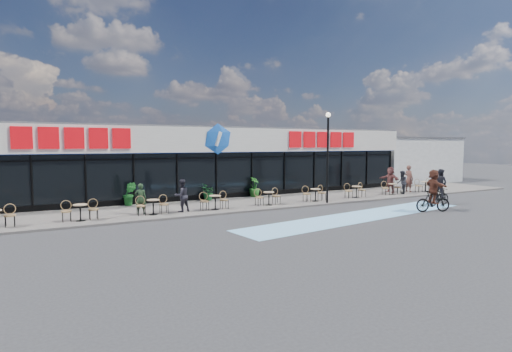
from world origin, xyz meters
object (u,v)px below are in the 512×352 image
Objects in this scene: potted_plant_left at (130,194)px; pedestrian_c at (402,182)px; patron_left at (141,199)px; cyclist_a at (433,193)px; patron_right at (182,196)px; pedestrian_b at (409,178)px; cyclist_b at (440,190)px; potted_plant_right at (254,187)px; potted_plant_mid at (209,192)px; lamp_post at (328,149)px; pedestrian_a at (390,180)px.

pedestrian_c is (17.31, -3.59, 0.14)m from potted_plant_left.
pedestrian_c is (17.37, -0.53, 0.05)m from patron_left.
patron_left is at bearing -44.39° from pedestrian_c.
patron_right is at bearing 153.95° from cyclist_a.
cyclist_b is (-3.06, -4.82, -0.16)m from pedestrian_b.
patron_right is at bearing -150.64° from potted_plant_right.
potted_plant_left is 16.20m from cyclist_a.
patron_right is at bearing 92.01° from pedestrian_b.
cyclist_b is (15.78, -4.67, 0.04)m from patron_left.
pedestrian_c reaches higher than potted_plant_mid.
pedestrian_b reaches higher than potted_plant_mid.
patron_left is 17.38m from pedestrian_c.
potted_plant_left reaches higher than potted_plant_mid.
pedestrian_b is at bearing -8.79° from potted_plant_left.
cyclist_b reaches higher than potted_plant_mid.
lamp_post is 2.74× the size of pedestrian_b.
cyclist_b is (7.91, -7.65, 0.15)m from potted_plant_right.
potted_plant_left is 19.00m from pedestrian_b.
cyclist_b is (-1.59, -4.13, -0.01)m from pedestrian_c.
patron_left is at bearing -24.95° from patron_right.
patron_right reaches higher than potted_plant_left.
pedestrian_a is 7.60m from cyclist_a.
potted_plant_right is at bearing 119.62° from lamp_post.
potted_plant_mid is at bearing -134.75° from patron_left.
patron_left is 0.94× the size of pedestrian_c.
potted_plant_mid is 0.81× the size of potted_plant_right.
pedestrian_c is (9.50, -3.52, 0.16)m from potted_plant_right.
potted_plant_right reaches higher than potted_plant_mid.
pedestrian_b is at bearing 72.82° from pedestrian_a.
patron_left is 17.42m from pedestrian_a.
potted_plant_right is 8.41m from patron_left.
patron_left reaches higher than potted_plant_left.
patron_left is at bearing -90.60° from pedestrian_a.
lamp_post reaches higher than cyclist_a.
potted_plant_left reaches higher than potted_plant_right.
pedestrian_a reaches higher than patron_right.
pedestrian_a is 1.07m from pedestrian_c.
patron_left is 0.72× the size of cyclist_b.
cyclist_a reaches higher than potted_plant_mid.
patron_right is 16.89m from pedestrian_b.
potted_plant_mid is 13.43m from cyclist_b.
pedestrian_a is 0.95× the size of pedestrian_b.
patron_right is (-8.37, 1.00, -2.26)m from lamp_post.
lamp_post is at bearing 158.19° from patron_right.
cyclist_a is (13.50, -5.99, 0.15)m from patron_left.
potted_plant_left is 1.02× the size of potted_plant_right.
potted_plant_left is 0.79× the size of patron_right.
cyclist_a is 1.06× the size of cyclist_b.
potted_plant_right is at bearing -165.62° from patron_right.
cyclist_a is at bearing -33.34° from pedestrian_a.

